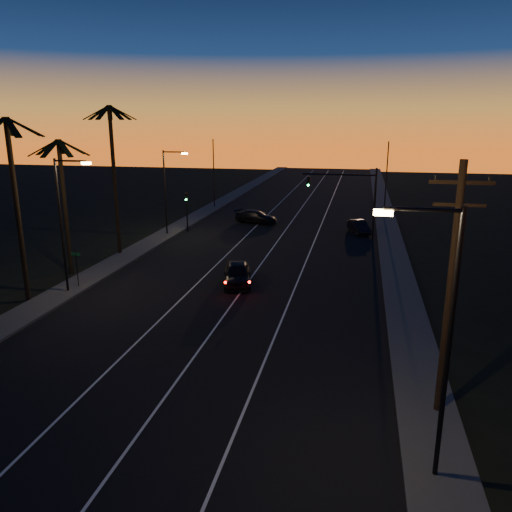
% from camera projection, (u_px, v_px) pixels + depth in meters
% --- Properties ---
extents(road, '(20.00, 170.00, 0.01)m').
position_uv_depth(road, '(256.00, 262.00, 41.18)').
color(road, black).
rests_on(road, ground).
extents(sidewalk_left, '(2.40, 170.00, 0.16)m').
position_uv_depth(sidewalk_left, '(131.00, 254.00, 43.39)').
color(sidewalk_left, '#373735').
rests_on(sidewalk_left, ground).
extents(sidewalk_right, '(2.40, 170.00, 0.16)m').
position_uv_depth(sidewalk_right, '(396.00, 269.00, 38.94)').
color(sidewalk_right, '#373735').
rests_on(sidewalk_right, ground).
extents(lane_stripe_left, '(0.12, 160.00, 0.01)m').
position_uv_depth(lane_stripe_left, '(221.00, 260.00, 41.78)').
color(lane_stripe_left, silver).
rests_on(lane_stripe_left, road).
extents(lane_stripe_mid, '(0.12, 160.00, 0.01)m').
position_uv_depth(lane_stripe_mid, '(262.00, 262.00, 41.08)').
color(lane_stripe_mid, silver).
rests_on(lane_stripe_mid, road).
extents(lane_stripe_right, '(0.12, 160.00, 0.01)m').
position_uv_depth(lane_stripe_right, '(305.00, 265.00, 40.39)').
color(lane_stripe_right, silver).
rests_on(lane_stripe_right, road).
extents(palm_near, '(4.25, 4.16, 11.53)m').
position_uv_depth(palm_near, '(15.00, 192.00, 30.50)').
color(palm_near, black).
rests_on(palm_near, ground).
extents(palm_mid, '(4.25, 4.16, 10.03)m').
position_uv_depth(palm_mid, '(63.00, 192.00, 36.50)').
color(palm_mid, black).
rests_on(palm_mid, ground).
extents(palm_far, '(4.25, 4.16, 12.53)m').
position_uv_depth(palm_far, '(114.00, 166.00, 41.61)').
color(palm_far, black).
rests_on(palm_far, ground).
extents(streetlight_left_near, '(2.55, 0.26, 9.00)m').
position_uv_depth(streetlight_left_near, '(64.00, 216.00, 32.47)').
color(streetlight_left_near, black).
rests_on(streetlight_left_near, ground).
extents(streetlight_left_far, '(2.55, 0.26, 8.50)m').
position_uv_depth(streetlight_left_far, '(168.00, 186.00, 49.53)').
color(streetlight_left_far, black).
rests_on(streetlight_left_far, ground).
extents(streetlight_right_near, '(2.55, 0.26, 9.00)m').
position_uv_depth(streetlight_right_near, '(440.00, 326.00, 15.00)').
color(streetlight_right_near, black).
rests_on(streetlight_right_near, ground).
extents(street_sign, '(0.70, 0.06, 2.60)m').
position_uv_depth(street_sign, '(77.00, 265.00, 34.40)').
color(street_sign, black).
rests_on(street_sign, ground).
extents(utility_pole, '(2.20, 0.28, 10.00)m').
position_uv_depth(utility_pole, '(450.00, 287.00, 18.60)').
color(utility_pole, black).
rests_on(utility_pole, ground).
extents(signal_mast, '(7.10, 0.41, 7.00)m').
position_uv_depth(signal_mast, '(350.00, 191.00, 47.95)').
color(signal_mast, black).
rests_on(signal_mast, ground).
extents(signal_post, '(0.28, 0.37, 4.20)m').
position_uv_depth(signal_post, '(187.00, 204.00, 51.74)').
color(signal_post, black).
rests_on(signal_post, ground).
extents(far_pole_left, '(0.14, 0.14, 9.00)m').
position_uv_depth(far_pole_left, '(214.00, 174.00, 65.80)').
color(far_pole_left, black).
rests_on(far_pole_left, ground).
extents(far_pole_right, '(0.14, 0.14, 9.00)m').
position_uv_depth(far_pole_right, '(386.00, 180.00, 58.59)').
color(far_pole_right, black).
rests_on(far_pole_right, ground).
extents(lead_car, '(2.99, 5.42, 1.58)m').
position_uv_depth(lead_car, '(237.00, 274.00, 35.43)').
color(lead_car, black).
rests_on(lead_car, road).
extents(right_car, '(2.55, 4.26, 1.33)m').
position_uv_depth(right_car, '(359.00, 227.00, 51.60)').
color(right_car, black).
rests_on(right_car, road).
extents(cross_car, '(5.25, 3.09, 1.43)m').
position_uv_depth(cross_car, '(256.00, 217.00, 56.72)').
color(cross_car, black).
rests_on(cross_car, road).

